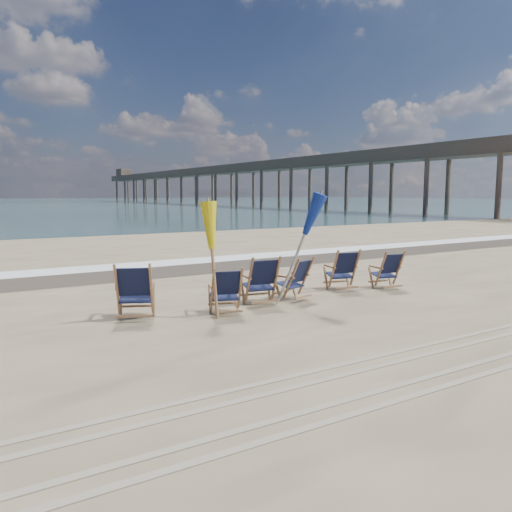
{
  "coord_description": "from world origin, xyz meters",
  "views": [
    {
      "loc": [
        -5.65,
        -7.05,
        2.26
      ],
      "look_at": [
        0.0,
        2.2,
        0.9
      ],
      "focal_mm": 35.0,
      "sensor_mm": 36.0,
      "label": 1
    }
  ],
  "objects_px": {
    "beach_chair_3": "(306,277)",
    "beach_chair_5": "(399,269)",
    "umbrella_yellow": "(213,232)",
    "beach_chair_1": "(240,290)",
    "fishing_pier": "(229,180)",
    "beach_chair_0": "(151,291)",
    "umbrella_blue": "(297,214)",
    "beach_chair_2": "(276,280)",
    "beach_chair_4": "(355,269)"
  },
  "relations": [
    {
      "from": "beach_chair_1",
      "to": "beach_chair_3",
      "type": "height_order",
      "value": "beach_chair_3"
    },
    {
      "from": "beach_chair_1",
      "to": "beach_chair_0",
      "type": "bearing_deg",
      "value": 0.57
    },
    {
      "from": "beach_chair_3",
      "to": "beach_chair_5",
      "type": "bearing_deg",
      "value": 157.3
    },
    {
      "from": "beach_chair_3",
      "to": "umbrella_blue",
      "type": "xyz_separation_m",
      "value": [
        -0.55,
        -0.4,
        1.38
      ]
    },
    {
      "from": "fishing_pier",
      "to": "umbrella_yellow",
      "type": "bearing_deg",
      "value": -118.5
    },
    {
      "from": "beach_chair_2",
      "to": "umbrella_yellow",
      "type": "relative_size",
      "value": 0.49
    },
    {
      "from": "beach_chair_0",
      "to": "beach_chair_2",
      "type": "distance_m",
      "value": 2.6
    },
    {
      "from": "beach_chair_3",
      "to": "umbrella_blue",
      "type": "relative_size",
      "value": 0.39
    },
    {
      "from": "beach_chair_0",
      "to": "umbrella_yellow",
      "type": "height_order",
      "value": "umbrella_yellow"
    },
    {
      "from": "beach_chair_1",
      "to": "beach_chair_3",
      "type": "bearing_deg",
      "value": -148.1
    },
    {
      "from": "beach_chair_1",
      "to": "beach_chair_5",
      "type": "bearing_deg",
      "value": -159.39
    },
    {
      "from": "beach_chair_0",
      "to": "beach_chair_3",
      "type": "bearing_deg",
      "value": -155.35
    },
    {
      "from": "beach_chair_4",
      "to": "beach_chair_5",
      "type": "height_order",
      "value": "beach_chair_4"
    },
    {
      "from": "beach_chair_4",
      "to": "beach_chair_2",
      "type": "bearing_deg",
      "value": 20.08
    },
    {
      "from": "beach_chair_0",
      "to": "beach_chair_1",
      "type": "bearing_deg",
      "value": -172.61
    },
    {
      "from": "beach_chair_1",
      "to": "fishing_pier",
      "type": "height_order",
      "value": "fishing_pier"
    },
    {
      "from": "beach_chair_4",
      "to": "umbrella_blue",
      "type": "xyz_separation_m",
      "value": [
        -2.09,
        -0.54,
        1.35
      ]
    },
    {
      "from": "umbrella_blue",
      "to": "fishing_pier",
      "type": "xyz_separation_m",
      "value": [
        37.76,
        72.98,
        2.8
      ]
    },
    {
      "from": "beach_chair_2",
      "to": "beach_chair_5",
      "type": "relative_size",
      "value": 1.11
    },
    {
      "from": "beach_chair_2",
      "to": "umbrella_yellow",
      "type": "height_order",
      "value": "umbrella_yellow"
    },
    {
      "from": "umbrella_yellow",
      "to": "fishing_pier",
      "type": "bearing_deg",
      "value": 61.5
    },
    {
      "from": "beach_chair_1",
      "to": "fishing_pier",
      "type": "relative_size",
      "value": 0.01
    },
    {
      "from": "beach_chair_2",
      "to": "beach_chair_4",
      "type": "distance_m",
      "value": 2.44
    },
    {
      "from": "beach_chair_1",
      "to": "beach_chair_5",
      "type": "relative_size",
      "value": 1.0
    },
    {
      "from": "beach_chair_0",
      "to": "beach_chair_3",
      "type": "xyz_separation_m",
      "value": [
        3.48,
        0.03,
        -0.06
      ]
    },
    {
      "from": "beach_chair_1",
      "to": "beach_chair_4",
      "type": "xyz_separation_m",
      "value": [
        3.46,
        0.64,
        0.04
      ]
    },
    {
      "from": "beach_chair_5",
      "to": "umbrella_yellow",
      "type": "bearing_deg",
      "value": 11.02
    },
    {
      "from": "beach_chair_0",
      "to": "fishing_pier",
      "type": "xyz_separation_m",
      "value": [
        40.68,
        72.61,
        4.12
      ]
    },
    {
      "from": "beach_chair_0",
      "to": "umbrella_yellow",
      "type": "bearing_deg",
      "value": -178.41
    },
    {
      "from": "beach_chair_0",
      "to": "umbrella_blue",
      "type": "xyz_separation_m",
      "value": [
        2.93,
        -0.37,
        1.31
      ]
    },
    {
      "from": "beach_chair_2",
      "to": "beach_chair_3",
      "type": "relative_size",
      "value": 1.1
    },
    {
      "from": "umbrella_blue",
      "to": "beach_chair_5",
      "type": "bearing_deg",
      "value": 2.78
    },
    {
      "from": "beach_chair_3",
      "to": "beach_chair_5",
      "type": "distance_m",
      "value": 2.58
    },
    {
      "from": "beach_chair_4",
      "to": "fishing_pier",
      "type": "relative_size",
      "value": 0.01
    },
    {
      "from": "beach_chair_1",
      "to": "beach_chair_2",
      "type": "height_order",
      "value": "beach_chair_2"
    },
    {
      "from": "beach_chair_0",
      "to": "umbrella_blue",
      "type": "bearing_deg",
      "value": -162.96
    },
    {
      "from": "beach_chair_2",
      "to": "beach_chair_4",
      "type": "height_order",
      "value": "beach_chair_2"
    },
    {
      "from": "beach_chair_1",
      "to": "umbrella_yellow",
      "type": "bearing_deg",
      "value": 12.68
    },
    {
      "from": "beach_chair_2",
      "to": "fishing_pier",
      "type": "distance_m",
      "value": 82.2
    },
    {
      "from": "umbrella_yellow",
      "to": "beach_chair_0",
      "type": "bearing_deg",
      "value": 157.38
    },
    {
      "from": "beach_chair_2",
      "to": "beach_chair_3",
      "type": "bearing_deg",
      "value": -159.92
    },
    {
      "from": "beach_chair_3",
      "to": "fishing_pier",
      "type": "relative_size",
      "value": 0.01
    },
    {
      "from": "beach_chair_1",
      "to": "beach_chair_2",
      "type": "xyz_separation_m",
      "value": [
        1.04,
        0.35,
        0.05
      ]
    },
    {
      "from": "beach_chair_2",
      "to": "beach_chair_4",
      "type": "bearing_deg",
      "value": -162.6
    },
    {
      "from": "beach_chair_2",
      "to": "umbrella_blue",
      "type": "bearing_deg",
      "value": 153.92
    },
    {
      "from": "beach_chair_1",
      "to": "fishing_pier",
      "type": "distance_m",
      "value": 83.0
    },
    {
      "from": "beach_chair_3",
      "to": "umbrella_yellow",
      "type": "height_order",
      "value": "umbrella_yellow"
    },
    {
      "from": "beach_chair_4",
      "to": "beach_chair_3",
      "type": "bearing_deg",
      "value": 18.53
    },
    {
      "from": "beach_chair_5",
      "to": "beach_chair_0",
      "type": "bearing_deg",
      "value": 6.58
    },
    {
      "from": "beach_chair_2",
      "to": "beach_chair_1",
      "type": "bearing_deg",
      "value": 29.04
    }
  ]
}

